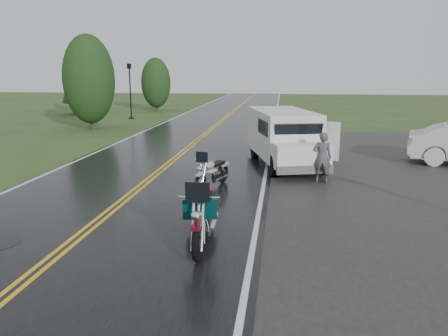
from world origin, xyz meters
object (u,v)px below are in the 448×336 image
motorcycle_red (197,227)px  van_white (274,147)px  person_at_van (322,158)px  motorcycle_teal (200,225)px  lamp_post_far_left (130,91)px  motorcycle_silver (201,175)px

motorcycle_red → van_white: 7.21m
person_at_van → motorcycle_red: bearing=68.7°
motorcycle_teal → person_at_van: (2.84, 6.08, 0.20)m
motorcycle_red → lamp_post_far_left: 26.32m
person_at_van → lamp_post_far_left: lamp_post_far_left is taller
person_at_van → motorcycle_silver: bearing=30.4°
motorcycle_red → person_at_van: (2.82, 6.51, 0.08)m
motorcycle_teal → van_white: 6.80m
motorcycle_red → lamp_post_far_left: bearing=109.0°
motorcycle_silver → lamp_post_far_left: (-9.04, 19.81, 1.46)m
motorcycle_teal → van_white: size_ratio=0.39×
motorcycle_red → motorcycle_silver: size_ratio=1.23×
motorcycle_red → person_at_van: size_ratio=1.53×
motorcycle_teal → motorcycle_silver: bearing=90.3°
motorcycle_teal → van_white: bearing=68.8°
motorcycle_red → motorcycle_teal: 0.45m
motorcycle_red → person_at_van: bearing=63.6°
motorcycle_red → lamp_post_far_left: lamp_post_far_left is taller
van_white → lamp_post_far_left: (-11.10, 17.28, 1.00)m
van_white → motorcycle_red: bearing=-114.9°
motorcycle_teal → lamp_post_far_left: size_ratio=0.51×
motorcycle_red → motorcycle_silver: motorcycle_red is taller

